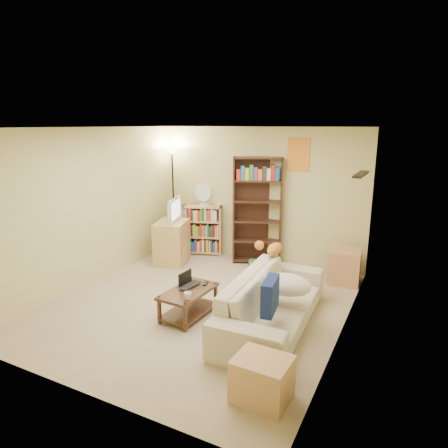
# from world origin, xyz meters

# --- Properties ---
(room) EXTENTS (4.50, 4.54, 2.52)m
(room) POSITION_xyz_m (0.00, 0.01, 1.62)
(room) COLOR #CAB197
(room) RESTS_ON ground
(sofa) EXTENTS (2.37, 1.12, 0.67)m
(sofa) POSITION_xyz_m (1.16, -0.15, 0.33)
(sofa) COLOR beige
(sofa) RESTS_ON ground
(navy_pillow) EXTENTS (0.20, 0.45, 0.39)m
(navy_pillow) POSITION_xyz_m (1.30, -0.63, 0.64)
(navy_pillow) COLOR navy
(navy_pillow) RESTS_ON sofa
(cream_blanket) EXTENTS (0.61, 0.44, 0.26)m
(cream_blanket) POSITION_xyz_m (1.33, -0.08, 0.57)
(cream_blanket) COLOR silver
(cream_blanket) RESTS_ON sofa
(tabby_cat) EXTENTS (0.52, 0.21, 0.18)m
(tabby_cat) POSITION_xyz_m (0.83, 0.72, 0.76)
(tabby_cat) COLOR orange
(tabby_cat) RESTS_ON sofa
(coffee_table) EXTENTS (0.52, 0.88, 0.38)m
(coffee_table) POSITION_xyz_m (0.06, -0.41, 0.24)
(coffee_table) COLOR #462C1B
(coffee_table) RESTS_ON ground
(laptop) EXTENTS (0.44, 0.34, 0.03)m
(laptop) POSITION_xyz_m (0.07, -0.31, 0.39)
(laptop) COLOR black
(laptop) RESTS_ON coffee_table
(laptop_screen) EXTENTS (0.03, 0.29, 0.19)m
(laptop_screen) POSITION_xyz_m (-0.05, -0.31, 0.49)
(laptop_screen) COLOR white
(laptop_screen) RESTS_ON laptop
(mug) EXTENTS (0.14, 0.14, 0.09)m
(mug) POSITION_xyz_m (0.21, -0.67, 0.43)
(mug) COLOR white
(mug) RESTS_ON coffee_table
(tv_remote) EXTENTS (0.08, 0.16, 0.02)m
(tv_remote) POSITION_xyz_m (0.17, -0.13, 0.39)
(tv_remote) COLOR black
(tv_remote) RESTS_ON coffee_table
(tv_stand) EXTENTS (0.72, 0.86, 0.79)m
(tv_stand) POSITION_xyz_m (-1.36, 1.32, 0.39)
(tv_stand) COLOR tan
(tv_stand) RESTS_ON ground
(television) EXTENTS (0.82, 0.53, 0.44)m
(television) POSITION_xyz_m (-1.36, 1.32, 1.01)
(television) COLOR black
(television) RESTS_ON tv_stand
(tall_bookshelf) EXTENTS (0.93, 0.61, 1.97)m
(tall_bookshelf) POSITION_xyz_m (0.04, 2.05, 1.04)
(tall_bookshelf) COLOR #402218
(tall_bookshelf) RESTS_ON ground
(short_bookshelf) EXTENTS (0.82, 0.54, 0.98)m
(short_bookshelf) POSITION_xyz_m (-1.12, 2.05, 0.49)
(short_bookshelf) COLOR #DDB26B
(short_bookshelf) RESTS_ON ground
(desk_fan) EXTENTS (0.35, 0.20, 0.45)m
(desk_fan) POSITION_xyz_m (-1.06, 2.00, 1.22)
(desk_fan) COLOR silver
(desk_fan) RESTS_ON short_bookshelf
(floor_lamp) EXTENTS (0.36, 0.36, 2.11)m
(floor_lamp) POSITION_xyz_m (-1.80, 2.05, 1.68)
(floor_lamp) COLOR black
(floor_lamp) RESTS_ON ground
(side_table) EXTENTS (0.53, 0.53, 0.56)m
(side_table) POSITION_xyz_m (1.72, 1.75, 0.28)
(side_table) COLOR tan
(side_table) RESTS_ON ground
(end_cabinet) EXTENTS (0.53, 0.45, 0.43)m
(end_cabinet) POSITION_xyz_m (1.57, -1.55, 0.21)
(end_cabinet) COLOR tan
(end_cabinet) RESTS_ON ground
(book_stacks) EXTENTS (0.40, 0.14, 0.16)m
(book_stacks) POSITION_xyz_m (0.23, 1.79, 0.07)
(book_stacks) COLOR red
(book_stacks) RESTS_ON ground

